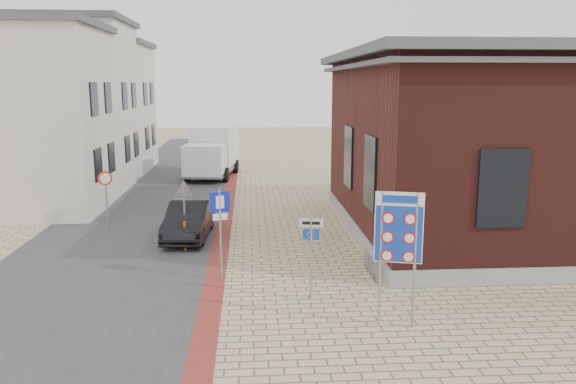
{
  "coord_description": "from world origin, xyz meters",
  "views": [
    {
      "loc": [
        -0.94,
        -13.73,
        5.64
      ],
      "look_at": [
        0.29,
        3.99,
        2.2
      ],
      "focal_mm": 35.0,
      "sensor_mm": 36.0,
      "label": 1
    }
  ],
  "objects_px": {
    "box_truck": "(213,151)",
    "border_sign": "(399,230)",
    "bollard": "(185,236)",
    "sedan": "(189,220)",
    "essen_sign": "(311,243)",
    "parking_sign": "(220,218)"
  },
  "relations": [
    {
      "from": "box_truck",
      "to": "bollard",
      "type": "distance_m",
      "value": 15.66
    },
    {
      "from": "parking_sign",
      "to": "bollard",
      "type": "relative_size",
      "value": 2.63
    },
    {
      "from": "border_sign",
      "to": "bollard",
      "type": "bearing_deg",
      "value": 145.96
    },
    {
      "from": "box_truck",
      "to": "border_sign",
      "type": "relative_size",
      "value": 1.9
    },
    {
      "from": "essen_sign",
      "to": "border_sign",
      "type": "bearing_deg",
      "value": -35.16
    },
    {
      "from": "sedan",
      "to": "bollard",
      "type": "distance_m",
      "value": 1.72
    },
    {
      "from": "box_truck",
      "to": "border_sign",
      "type": "height_order",
      "value": "border_sign"
    },
    {
      "from": "border_sign",
      "to": "essen_sign",
      "type": "bearing_deg",
      "value": 150.31
    },
    {
      "from": "box_truck",
      "to": "border_sign",
      "type": "bearing_deg",
      "value": -67.33
    },
    {
      "from": "border_sign",
      "to": "parking_sign",
      "type": "bearing_deg",
      "value": 155.63
    },
    {
      "from": "sedan",
      "to": "parking_sign",
      "type": "height_order",
      "value": "parking_sign"
    },
    {
      "from": "sedan",
      "to": "essen_sign",
      "type": "height_order",
      "value": "essen_sign"
    },
    {
      "from": "essen_sign",
      "to": "parking_sign",
      "type": "relative_size",
      "value": 0.87
    },
    {
      "from": "parking_sign",
      "to": "bollard",
      "type": "distance_m",
      "value": 3.56
    },
    {
      "from": "essen_sign",
      "to": "bollard",
      "type": "distance_m",
      "value": 6.14
    },
    {
      "from": "sedan",
      "to": "box_truck",
      "type": "distance_m",
      "value": 13.93
    },
    {
      "from": "sedan",
      "to": "border_sign",
      "type": "distance_m",
      "value": 10.11
    },
    {
      "from": "sedan",
      "to": "essen_sign",
      "type": "bearing_deg",
      "value": -55.35
    },
    {
      "from": "essen_sign",
      "to": "bollard",
      "type": "height_order",
      "value": "essen_sign"
    },
    {
      "from": "border_sign",
      "to": "sedan",
      "type": "bearing_deg",
      "value": 139.61
    },
    {
      "from": "border_sign",
      "to": "parking_sign",
      "type": "xyz_separation_m",
      "value": [
        -4.25,
        3.5,
        -0.49
      ]
    },
    {
      "from": "bollard",
      "to": "essen_sign",
      "type": "bearing_deg",
      "value": -50.96
    }
  ]
}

